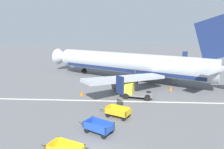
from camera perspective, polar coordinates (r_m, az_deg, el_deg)
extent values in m
cube|color=silver|center=(26.25, -1.77, -7.54)|extent=(120.00, 0.36, 0.01)
cylinder|color=#B2B7BC|center=(36.74, 4.63, 3.26)|extent=(28.12, 17.58, 3.70)
cube|color=navy|center=(36.91, 4.61, 1.70)|extent=(25.40, 15.99, 0.56)
cone|color=#B2B7BC|center=(46.60, -13.74, 4.88)|extent=(4.54, 4.71, 3.63)
cube|color=#B2B7BC|center=(27.73, 4.21, -1.14)|extent=(11.69, 10.27, 1.35)
cube|color=navy|center=(20.75, 2.27, -3.04)|extent=(0.85, 0.98, 1.90)
cylinder|color=slate|center=(29.96, 3.49, -2.77)|extent=(3.81, 3.37, 2.10)
cube|color=#B2B7BC|center=(42.96, 14.71, 3.31)|extent=(4.06, 13.21, 1.35)
cube|color=navy|center=(48.43, 20.08, 5.09)|extent=(1.12, 0.32, 1.90)
cylinder|color=slate|center=(42.11, 12.37, 1.39)|extent=(3.81, 3.37, 2.10)
cube|color=navy|center=(32.38, 27.31, 9.17)|extent=(5.42, 3.17, 6.88)
cube|color=#B2B7BC|center=(29.61, 26.35, 0.97)|extent=(5.01, 4.88, 0.24)
cube|color=#B2B7BC|center=(35.91, 27.44, 2.66)|extent=(2.72, 5.44, 0.24)
cylinder|color=#4C4C51|center=(42.78, -7.99, 2.33)|extent=(0.20, 0.20, 2.04)
cylinder|color=black|center=(42.97, -7.95, 0.99)|extent=(1.18, 0.92, 1.10)
cylinder|color=#4C4C51|center=(34.01, 6.61, -0.23)|extent=(0.20, 0.20, 2.04)
cylinder|color=black|center=(34.24, 6.57, -1.90)|extent=(1.18, 0.92, 1.10)
cylinder|color=#4C4C51|center=(37.95, 9.48, 1.00)|extent=(0.20, 0.20, 2.04)
cylinder|color=black|center=(38.16, 9.43, -0.51)|extent=(1.18, 0.92, 1.10)
cube|color=gold|center=(15.85, -11.61, -18.83)|extent=(2.34, 1.06, 0.55)
cube|color=gold|center=(16.12, -16.67, -18.55)|extent=(0.63, 1.33, 0.55)
cylinder|color=#2D2D33|center=(16.67, -18.19, -18.97)|extent=(0.95, 0.46, 0.08)
cylinder|color=black|center=(16.62, -14.45, -19.73)|extent=(0.47, 0.32, 0.44)
cube|color=#234CB2|center=(18.42, -3.86, -15.02)|extent=(2.87, 2.45, 0.08)
cube|color=#234CB2|center=(17.82, -5.17, -14.90)|extent=(2.22, 1.32, 0.55)
cube|color=#234CB2|center=(18.74, -2.65, -13.41)|extent=(2.22, 1.32, 0.55)
cube|color=#234CB2|center=(18.95, -6.86, -13.19)|extent=(0.78, 1.27, 0.55)
cube|color=#234CB2|center=(17.65, -0.64, -15.12)|extent=(0.78, 1.27, 0.55)
cylinder|color=#2D2D33|center=(19.46, -8.23, -13.67)|extent=(0.91, 0.56, 0.08)
cylinder|color=black|center=(18.68, -7.31, -15.58)|extent=(0.46, 0.36, 0.44)
cylinder|color=black|center=(19.44, -5.11, -14.34)|extent=(0.46, 0.36, 0.44)
cylinder|color=black|center=(17.65, -2.44, -17.25)|extent=(0.46, 0.36, 0.44)
cylinder|color=black|center=(18.46, -0.34, -15.82)|extent=(0.46, 0.36, 0.44)
cube|color=gold|center=(21.46, 1.70, -10.86)|extent=(2.86, 2.36, 0.08)
cube|color=gold|center=(20.81, 0.85, -10.68)|extent=(2.29, 1.19, 0.55)
cube|color=gold|center=(21.87, 2.51, -9.51)|extent=(2.29, 1.19, 0.55)
cube|color=gold|center=(21.88, -1.11, -9.50)|extent=(0.70, 1.30, 0.55)
cube|color=gold|center=(20.85, 4.67, -10.68)|extent=(0.70, 1.30, 0.55)
cylinder|color=#2D2D33|center=(22.30, -2.46, -10.05)|extent=(0.93, 0.51, 0.08)
cylinder|color=black|center=(21.54, -1.27, -11.53)|extent=(0.47, 0.34, 0.44)
cylinder|color=black|center=(22.43, 0.22, -10.52)|extent=(0.47, 0.34, 0.44)
cylinder|color=black|center=(20.72, 3.30, -12.55)|extent=(0.47, 0.34, 0.44)
cylinder|color=black|center=(21.65, 4.64, -11.44)|extent=(0.47, 0.34, 0.44)
cube|color=slate|center=(27.44, 8.39, -5.69)|extent=(3.42, 2.49, 0.20)
cube|color=yellow|center=(27.47, 4.35, -3.71)|extent=(2.05, 2.20, 1.50)
cube|color=#19232D|center=(27.58, 2.72, -3.30)|extent=(0.41, 1.60, 0.67)
cylinder|color=black|center=(26.95, 3.95, -6.14)|extent=(0.84, 0.46, 0.80)
cylinder|color=black|center=(28.55, 4.62, -5.08)|extent=(0.84, 0.46, 0.80)
cylinder|color=black|center=(26.58, 10.09, -6.58)|extent=(0.84, 0.46, 0.80)
cylinder|color=black|center=(28.20, 10.41, -5.47)|extent=(0.84, 0.46, 0.80)
cone|color=orange|center=(28.63, -8.66, -5.26)|extent=(0.52, 0.52, 0.68)
cone|color=orange|center=(19.45, -3.00, -13.79)|extent=(0.56, 0.56, 0.74)
cone|color=orange|center=(31.85, 16.39, -3.85)|extent=(0.49, 0.49, 0.64)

